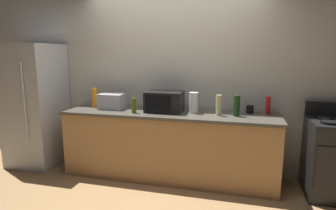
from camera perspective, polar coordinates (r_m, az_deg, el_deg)
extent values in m
plane|color=#A87F51|center=(3.56, -1.69, -17.21)|extent=(8.00, 8.00, 0.00)
cube|color=beige|center=(3.95, 1.50, 6.04)|extent=(6.40, 0.10, 2.70)
cube|color=#B27F4C|center=(3.75, 0.00, -8.61)|extent=(2.80, 0.60, 0.86)
cube|color=#514C42|center=(3.62, 0.00, -1.87)|extent=(2.84, 0.64, 0.04)
cube|color=#B7BABF|center=(4.58, -25.68, -0.07)|extent=(0.72, 0.70, 1.80)
cylinder|color=silver|center=(4.20, -27.55, 0.30)|extent=(0.02, 0.02, 1.10)
cube|color=black|center=(3.80, 31.13, -9.57)|extent=(0.60, 0.60, 0.90)
cube|color=black|center=(3.93, 30.73, -0.75)|extent=(0.60, 0.04, 0.18)
cylinder|color=black|center=(3.53, 30.35, -3.12)|extent=(0.18, 0.18, 0.02)
cylinder|color=black|center=(3.75, 29.38, -2.29)|extent=(0.18, 0.18, 0.02)
cube|color=black|center=(3.66, -0.73, 0.72)|extent=(0.48, 0.34, 0.27)
cube|color=black|center=(3.50, -2.11, 0.28)|extent=(0.34, 0.01, 0.21)
cube|color=#B7BABF|center=(3.94, -11.49, 0.77)|extent=(0.34, 0.26, 0.21)
cylinder|color=white|center=(3.58, 5.32, 0.45)|extent=(0.12, 0.12, 0.27)
cylinder|color=beige|center=(3.48, 10.44, -0.05)|extent=(0.07, 0.07, 0.26)
cylinder|color=#1E3F19|center=(3.49, 14.00, -0.17)|extent=(0.08, 0.08, 0.26)
cylinder|color=#4C6B19|center=(3.60, -7.08, -0.10)|extent=(0.06, 0.06, 0.20)
cylinder|color=orange|center=(4.10, -14.94, 1.48)|extent=(0.07, 0.07, 0.28)
cylinder|color=red|center=(3.70, 19.94, -0.13)|extent=(0.06, 0.06, 0.23)
cylinder|color=black|center=(3.72, 16.55, -0.86)|extent=(0.09, 0.09, 0.10)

